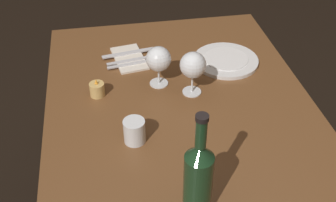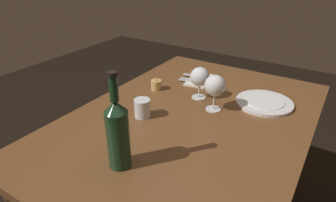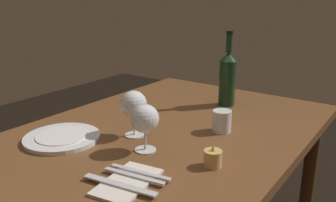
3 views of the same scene
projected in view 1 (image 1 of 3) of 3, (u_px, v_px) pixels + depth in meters
name	position (u px, v px, depth m)	size (l,w,h in m)	color
dining_table	(183.00, 134.00, 1.44)	(1.30, 0.90, 0.74)	brown
wine_glass_left	(159.00, 60.00, 1.45)	(0.09, 0.09, 0.15)	white
wine_glass_right	(193.00, 66.00, 1.40)	(0.09, 0.09, 0.16)	white
wine_bottle	(198.00, 178.00, 1.00)	(0.07, 0.07, 0.32)	#19381E
water_tumbler	(134.00, 132.00, 1.26)	(0.07, 0.07, 0.08)	white
votive_candle	(97.00, 90.00, 1.45)	(0.05, 0.05, 0.07)	#DBB266
dinner_plate	(226.00, 60.00, 1.62)	(0.25, 0.25, 0.02)	white
folded_napkin	(129.00, 58.00, 1.64)	(0.20, 0.14, 0.01)	silver
fork_inner	(130.00, 60.00, 1.61)	(0.04, 0.18, 0.00)	silver
fork_outer	(130.00, 64.00, 1.59)	(0.04, 0.18, 0.00)	silver
table_knife	(128.00, 53.00, 1.66)	(0.05, 0.21, 0.00)	silver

